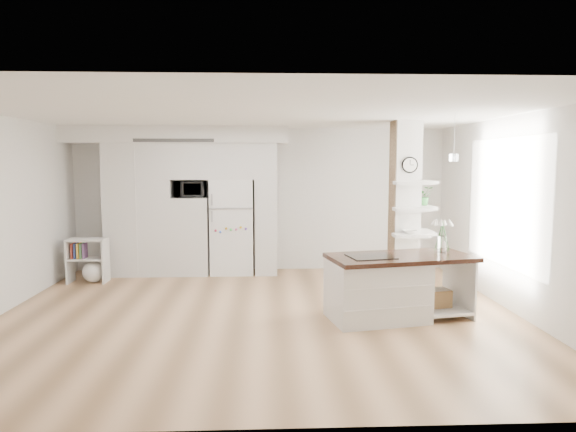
# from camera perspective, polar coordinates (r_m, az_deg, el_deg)

# --- Properties ---
(floor) EXTENTS (7.00, 6.00, 0.01)m
(floor) POSITION_cam_1_polar(r_m,az_deg,el_deg) (7.09, -3.25, -10.91)
(floor) COLOR tan
(floor) RESTS_ON ground
(room) EXTENTS (7.04, 6.04, 2.72)m
(room) POSITION_cam_1_polar(r_m,az_deg,el_deg) (6.79, -3.34, 4.25)
(room) COLOR white
(room) RESTS_ON ground
(cabinet_wall) EXTENTS (4.00, 0.71, 2.70)m
(cabinet_wall) POSITION_cam_1_polar(r_m,az_deg,el_deg) (9.60, -11.78, 2.56)
(cabinet_wall) COLOR silver
(cabinet_wall) RESTS_ON floor
(refrigerator) EXTENTS (0.78, 0.69, 1.75)m
(refrigerator) POSITION_cam_1_polar(r_m,az_deg,el_deg) (9.56, -6.21, -1.16)
(refrigerator) COLOR white
(refrigerator) RESTS_ON floor
(column) EXTENTS (0.69, 0.90, 2.70)m
(column) POSITION_cam_1_polar(r_m,az_deg,el_deg) (8.27, 13.52, 0.91)
(column) COLOR silver
(column) RESTS_ON floor
(window) EXTENTS (0.00, 2.40, 2.40)m
(window) POSITION_cam_1_polar(r_m,az_deg,el_deg) (7.87, 22.96, 1.43)
(window) COLOR white
(window) RESTS_ON room
(pendant_light) EXTENTS (0.12, 0.12, 0.10)m
(pendant_light) POSITION_cam_1_polar(r_m,az_deg,el_deg) (7.12, 10.57, 6.37)
(pendant_light) COLOR white
(pendant_light) RESTS_ON room
(kitchen_island) EXTENTS (2.01, 1.24, 1.41)m
(kitchen_island) POSITION_cam_1_polar(r_m,az_deg,el_deg) (6.91, 10.77, -7.65)
(kitchen_island) COLOR silver
(kitchen_island) RESTS_ON floor
(bookshelf) EXTENTS (0.64, 0.38, 0.76)m
(bookshelf) POSITION_cam_1_polar(r_m,az_deg,el_deg) (9.47, -21.17, -4.95)
(bookshelf) COLOR silver
(bookshelf) RESTS_ON floor
(floor_plant_a) EXTENTS (0.34, 0.31, 0.52)m
(floor_plant_a) POSITION_cam_1_polar(r_m,az_deg,el_deg) (7.84, 17.79, -7.58)
(floor_plant_a) COLOR #2F7633
(floor_plant_a) RESTS_ON floor
(floor_plant_b) EXTENTS (0.36, 0.36, 0.49)m
(floor_plant_b) POSITION_cam_1_polar(r_m,az_deg,el_deg) (8.70, 11.01, -6.16)
(floor_plant_b) COLOR #2F7633
(floor_plant_b) RESTS_ON floor
(microwave) EXTENTS (0.54, 0.37, 0.30)m
(microwave) POSITION_cam_1_polar(r_m,az_deg,el_deg) (9.52, -10.80, 2.94)
(microwave) COLOR #2D2D2D
(microwave) RESTS_ON cabinet_wall
(shelf_plant) EXTENTS (0.27, 0.23, 0.30)m
(shelf_plant) POSITION_cam_1_polar(r_m,az_deg,el_deg) (8.49, 14.87, 2.18)
(shelf_plant) COLOR #2F7633
(shelf_plant) RESTS_ON column
(decor_bowl) EXTENTS (0.22, 0.22, 0.05)m
(decor_bowl) POSITION_cam_1_polar(r_m,az_deg,el_deg) (8.06, 13.38, -1.72)
(decor_bowl) COLOR white
(decor_bowl) RESTS_ON column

